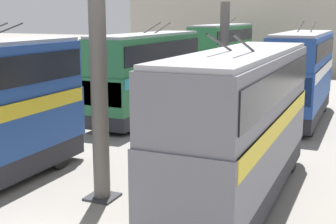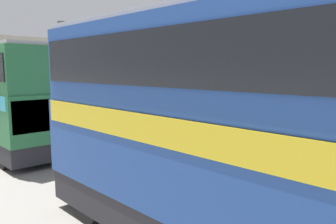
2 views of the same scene
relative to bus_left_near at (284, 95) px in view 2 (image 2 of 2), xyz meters
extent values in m
cylinder|color=#605B56|center=(-1.53, 4.23, 0.57)|extent=(0.54, 0.54, 6.71)
cube|color=#333338|center=(-1.53, 4.23, -2.75)|extent=(0.97, 0.97, 0.08)
cylinder|color=#605B56|center=(12.02, 4.23, 0.57)|extent=(0.54, 0.54, 6.71)
cube|color=#333338|center=(12.02, 4.23, -2.75)|extent=(0.97, 0.97, 0.08)
cylinder|color=black|center=(3.76, -1.05, -2.25)|extent=(1.09, 0.30, 1.09)
cylinder|color=black|center=(3.76, 1.05, -2.25)|extent=(1.09, 0.30, 1.09)
cube|color=#28282D|center=(-0.01, 0.00, -2.10)|extent=(10.13, 2.45, 0.79)
cube|color=slate|center=(-0.01, 0.00, -0.74)|extent=(10.34, 2.50, 1.91)
cube|color=yellow|center=(-0.01, 0.00, -0.06)|extent=(10.03, 2.54, 0.55)
cube|color=slate|center=(-0.01, 0.00, 1.09)|extent=(10.23, 2.43, 1.75)
cube|color=black|center=(-0.01, 0.00, 1.18)|extent=(9.92, 2.51, 0.96)
cube|color=#9E9EA3|center=(-0.01, 0.00, 2.04)|extent=(10.13, 2.25, 0.14)
cube|color=black|center=(5.10, 0.00, -0.55)|extent=(0.12, 2.30, 1.23)
cylinder|color=#282828|center=(-1.30, -0.35, 2.40)|extent=(2.35, 0.07, 0.65)
cylinder|color=#282828|center=(-1.30, 0.35, 2.40)|extent=(2.35, 0.07, 0.65)
cylinder|color=black|center=(9.83, -1.05, -2.25)|extent=(1.07, 0.30, 1.07)
cylinder|color=black|center=(9.83, 1.05, -2.25)|extent=(1.07, 0.30, 1.07)
cylinder|color=black|center=(16.45, -1.05, -2.25)|extent=(1.07, 0.30, 1.07)
cylinder|color=black|center=(16.45, 1.05, -2.25)|extent=(1.07, 0.30, 1.07)
cube|color=#28282D|center=(13.24, 0.00, -2.10)|extent=(9.43, 2.45, 0.79)
cube|color=#234793|center=(13.24, 0.00, -0.61)|extent=(9.62, 2.50, 2.18)
cube|color=white|center=(13.24, 0.00, 0.20)|extent=(9.33, 2.54, 0.55)
cube|color=#234793|center=(13.24, 0.00, 1.29)|extent=(9.53, 2.43, 1.63)
cube|color=black|center=(13.24, 0.00, 1.37)|extent=(9.24, 2.51, 0.90)
cube|color=#9E9EA3|center=(13.24, 0.00, 2.17)|extent=(9.43, 2.25, 0.14)
cube|color=black|center=(8.49, 0.00, -0.40)|extent=(0.12, 2.30, 1.40)
cylinder|color=#282828|center=(14.44, -0.35, 2.53)|extent=(2.35, 0.07, 0.65)
cylinder|color=#282828|center=(14.44, 0.35, 2.53)|extent=(2.35, 0.07, 0.65)
cylinder|color=black|center=(0.44, 7.42, -2.24)|extent=(1.10, 0.30, 1.10)
cylinder|color=black|center=(0.44, 9.52, -2.24)|extent=(1.10, 0.30, 1.10)
cube|color=#234793|center=(-2.75, 8.47, -0.70)|extent=(9.58, 2.50, 1.98)
cube|color=yellow|center=(-2.75, 8.47, 0.01)|extent=(9.29, 2.54, 0.55)
cube|color=#234793|center=(-2.75, 8.47, 1.23)|extent=(9.48, 2.43, 1.88)
cube|color=black|center=(-2.75, 8.47, 1.32)|extent=(9.19, 2.51, 1.03)
cube|color=#9E9EA3|center=(-2.75, 8.47, 2.24)|extent=(9.38, 2.25, 0.14)
cylinder|color=#282828|center=(-1.56, 8.12, 2.60)|extent=(2.35, 0.07, 0.65)
cylinder|color=black|center=(6.77, 7.42, -2.33)|extent=(0.92, 0.30, 0.92)
cylinder|color=black|center=(6.77, 9.52, -2.33)|extent=(0.92, 0.30, 0.92)
cube|color=#28282D|center=(10.70, 8.47, -2.16)|extent=(10.45, 2.45, 0.76)
cube|color=black|center=(5.43, 8.47, -0.62)|extent=(0.12, 2.30, 1.23)
cube|color=#384251|center=(0.98, 2.42, -2.43)|extent=(0.34, 0.36, 0.73)
cube|color=tan|center=(0.98, 2.42, -1.74)|extent=(0.45, 0.48, 0.63)
sphere|color=tan|center=(0.98, 2.42, -1.32)|extent=(0.21, 0.21, 0.21)
cube|color=#384251|center=(7.48, 3.18, -2.41)|extent=(0.34, 0.36, 0.76)
cube|color=#3D5684|center=(7.48, 3.18, -1.70)|extent=(0.44, 0.48, 0.66)
sphere|color=tan|center=(7.48, 3.18, -1.26)|extent=(0.21, 0.21, 0.21)
cylinder|color=#B28E23|center=(5.67, 5.76, -2.34)|extent=(0.56, 0.56, 0.89)
cylinder|color=#B28E23|center=(5.67, 5.76, -2.34)|extent=(0.59, 0.59, 0.04)
camera|label=1|loc=(-14.08, -3.62, 3.15)|focal=50.00mm
camera|label=2|loc=(-6.70, 13.61, 1.13)|focal=35.00mm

